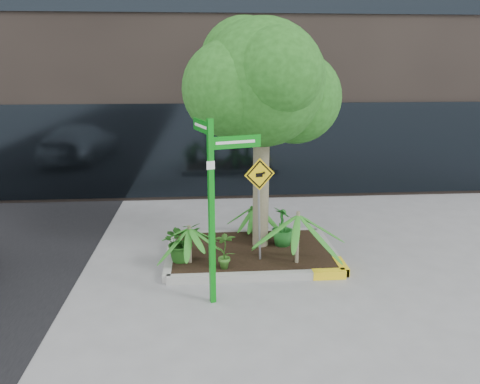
{
  "coord_description": "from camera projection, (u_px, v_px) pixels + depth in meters",
  "views": [
    {
      "loc": [
        -0.69,
        -8.36,
        3.73
      ],
      "look_at": [
        -0.03,
        0.2,
        1.37
      ],
      "focal_mm": 35.0,
      "sensor_mm": 36.0,
      "label": 1
    }
  ],
  "objects": [
    {
      "name": "shrub_c",
      "position": [
        225.0,
        250.0,
        8.39
      ],
      "size": [
        0.38,
        0.38,
        0.71
      ],
      "primitive_type": "imported",
      "rotation": [
        0.0,
        0.0,
        3.14
      ],
      "color": "#346D21",
      "rests_on": "planter"
    },
    {
      "name": "planter",
      "position": [
        253.0,
        252.0,
        9.33
      ],
      "size": [
        3.35,
        2.36,
        0.15
      ],
      "color": "#9E9E99",
      "rests_on": "ground"
    },
    {
      "name": "palm_left",
      "position": [
        189.0,
        228.0,
        8.55
      ],
      "size": [
        0.82,
        0.82,
        0.91
      ],
      "color": "gray",
      "rests_on": "ground"
    },
    {
      "name": "cattle_sign",
      "position": [
        259.0,
        192.0,
        8.57
      ],
      "size": [
        0.57,
        0.21,
        1.94
      ],
      "rotation": [
        0.0,
        0.0,
        0.31
      ],
      "color": "slate",
      "rests_on": "ground"
    },
    {
      "name": "palm_back",
      "position": [
        256.0,
        205.0,
        10.03
      ],
      "size": [
        0.79,
        0.79,
        0.88
      ],
      "color": "gray",
      "rests_on": "ground"
    },
    {
      "name": "ground",
      "position": [
        242.0,
        263.0,
        9.08
      ],
      "size": [
        80.0,
        80.0,
        0.0
      ],
      "primitive_type": "plane",
      "color": "gray",
      "rests_on": "ground"
    },
    {
      "name": "shrub_d",
      "position": [
        257.0,
        220.0,
        10.07
      ],
      "size": [
        0.42,
        0.42,
        0.68
      ],
      "primitive_type": "imported",
      "rotation": [
        0.0,
        0.0,
        4.85
      ],
      "color": "#22601B",
      "rests_on": "planter"
    },
    {
      "name": "palm_front",
      "position": [
        298.0,
        215.0,
        8.48
      ],
      "size": [
        1.12,
        1.12,
        1.24
      ],
      "color": "gray",
      "rests_on": "ground"
    },
    {
      "name": "shrub_a",
      "position": [
        181.0,
        241.0,
        8.72
      ],
      "size": [
        0.92,
        0.92,
        0.77
      ],
      "primitive_type": "imported",
      "rotation": [
        0.0,
        0.0,
        0.44
      ],
      "color": "#215A19",
      "rests_on": "planter"
    },
    {
      "name": "tree",
      "position": [
        262.0,
        83.0,
        8.75
      ],
      "size": [
        3.08,
        2.74,
        4.63
      ],
      "color": "gray",
      "rests_on": "ground"
    },
    {
      "name": "shrub_b",
      "position": [
        283.0,
        226.0,
        9.47
      ],
      "size": [
        0.6,
        0.6,
        0.8
      ],
      "primitive_type": "imported",
      "rotation": [
        0.0,
        0.0,
        2.04
      ],
      "color": "#217126",
      "rests_on": "planter"
    },
    {
      "name": "street_sign_post",
      "position": [
        214.0,
        192.0,
        7.18
      ],
      "size": [
        1.04,
        0.85,
        2.96
      ],
      "rotation": [
        0.0,
        0.0,
        0.31
      ],
      "color": "#0C8715",
      "rests_on": "ground"
    }
  ]
}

